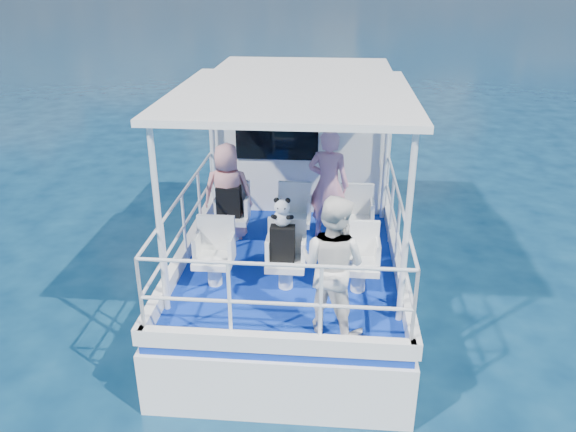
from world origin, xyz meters
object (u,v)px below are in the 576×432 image
(passenger_port_fwd, at_px, (228,192))
(passenger_stbd_aft, at_px, (332,265))
(backpack_center, at_px, (283,243))
(panda, at_px, (282,212))

(passenger_port_fwd, xyz_separation_m, passenger_stbd_aft, (1.53, -2.19, 0.07))
(passenger_port_fwd, height_order, passenger_stbd_aft, passenger_stbd_aft)
(passenger_stbd_aft, height_order, backpack_center, passenger_stbd_aft)
(backpack_center, bearing_deg, passenger_stbd_aft, -53.96)
(passenger_port_fwd, xyz_separation_m, backpack_center, (0.92, -1.35, -0.11))
(backpack_center, xyz_separation_m, panda, (-0.01, 0.03, 0.40))
(panda, bearing_deg, passenger_port_fwd, 124.72)
(panda, bearing_deg, backpack_center, -77.51)
(passenger_port_fwd, height_order, panda, passenger_port_fwd)
(passenger_stbd_aft, xyz_separation_m, panda, (-0.62, 0.87, 0.22))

